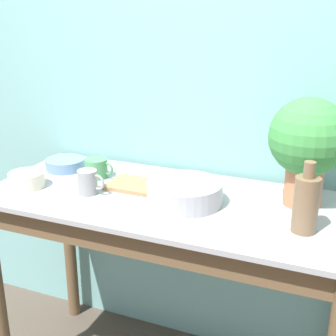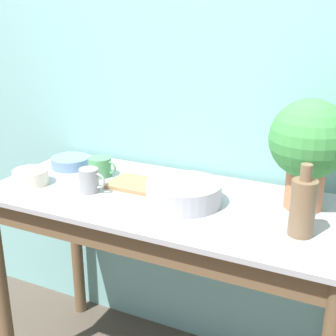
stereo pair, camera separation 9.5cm
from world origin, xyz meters
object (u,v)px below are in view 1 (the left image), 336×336
potted_plant (308,142)px  bowl_small_cream (27,180)px  bottle_tall (306,203)px  bowl_small_blue (65,164)px  mug_grey (88,182)px  bowl_wash_large (185,193)px  mug_green (97,168)px  tray_board (134,185)px

potted_plant → bowl_small_cream: size_ratio=2.79×
bottle_tall → bowl_small_blue: (-1.07, 0.21, -0.08)m
mug_grey → bottle_tall: bearing=-0.6°
bowl_wash_large → bowl_small_blue: size_ratio=1.61×
bowl_wash_large → mug_grey: 0.38m
bowl_wash_large → mug_grey: (-0.38, -0.06, 0.01)m
mug_green → bowl_small_cream: mug_green is taller
potted_plant → bowl_small_cream: (-1.05, -0.25, -0.21)m
bowl_wash_large → bowl_small_cream: bowl_wash_large is taller
mug_green → tray_board: bearing=-11.0°
mug_grey → tray_board: bearing=45.3°
bowl_small_blue → tray_board: bowl_small_blue is taller
potted_plant → mug_green: (-0.85, -0.04, -0.20)m
potted_plant → bottle_tall: 0.26m
tray_board → bowl_wash_large: bearing=-16.9°
bowl_small_blue → bowl_small_cream: bearing=-94.8°
bowl_small_cream → bowl_small_blue: bowl_small_cream is taller
potted_plant → bowl_small_blue: potted_plant is taller
mug_grey → bowl_small_cream: mug_grey is taller
potted_plant → bottle_tall: (0.03, -0.22, -0.14)m
potted_plant → bowl_wash_large: (-0.40, -0.16, -0.20)m
mug_green → tray_board: mug_green is taller
mug_green → tray_board: size_ratio=0.63×
potted_plant → tray_board: bearing=-172.9°
mug_grey → mug_green: mug_grey is taller
bowl_wash_large → mug_green: (-0.44, 0.11, 0.00)m
mug_grey → tray_board: mug_grey is taller
bowl_wash_large → mug_green: same height
bowl_wash_large → mug_green: bearing=165.6°
bowl_wash_large → bowl_small_cream: bearing=-172.0°
mug_green → bowl_small_cream: size_ratio=0.91×
bottle_tall → tray_board: bearing=168.4°
bottle_tall → potted_plant: bearing=98.7°
potted_plant → mug_green: 0.87m
bowl_wash_large → bowl_small_blue: bowl_wash_large is taller
potted_plant → mug_grey: size_ratio=3.53×
mug_grey → mug_green: size_ratio=0.87×
bowl_small_blue → tray_board: (0.38, -0.07, -0.02)m
bowl_wash_large → mug_grey: size_ratio=2.48×
mug_grey → bowl_small_blue: bearing=140.3°
bowl_small_cream → bowl_small_blue: size_ratio=0.82×
potted_plant → bottle_tall: size_ratio=1.67×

